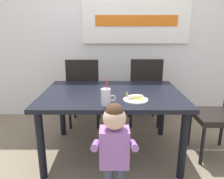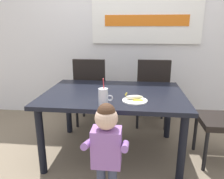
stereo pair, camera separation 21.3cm
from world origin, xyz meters
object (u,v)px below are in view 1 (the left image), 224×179
(dining_table, at_px, (113,100))
(toddler_standing, at_px, (115,143))
(dining_chair_right, at_px, (145,88))
(snack_plate, at_px, (136,100))
(milk_cup, at_px, (107,98))
(dining_chair_left, at_px, (85,89))
(peeled_banana, at_px, (136,97))

(dining_table, relative_size, toddler_standing, 1.72)
(dining_chair_right, xyz_separation_m, snack_plate, (-0.23, -1.00, 0.17))
(dining_chair_right, relative_size, milk_cup, 3.86)
(toddler_standing, bearing_deg, milk_cup, 101.94)
(dining_chair_left, bearing_deg, dining_table, 118.94)
(dining_chair_right, bearing_deg, dining_table, 58.53)
(milk_cup, relative_size, snack_plate, 1.08)
(dining_table, bearing_deg, dining_chair_right, 58.53)
(toddler_standing, height_order, snack_plate, toddler_standing)
(toddler_standing, xyz_separation_m, peeled_banana, (0.20, 0.48, 0.21))
(dining_chair_right, relative_size, snack_plate, 4.17)
(dining_chair_right, xyz_separation_m, peeled_banana, (-0.24, -0.98, 0.19))
(dining_table, bearing_deg, peeled_banana, -48.87)
(dining_chair_right, height_order, peeled_banana, dining_chair_right)
(dining_chair_right, relative_size, peeled_banana, 5.47)
(toddler_standing, relative_size, peeled_banana, 4.78)
(dining_table, height_order, dining_chair_right, dining_chair_right)
(peeled_banana, bearing_deg, dining_table, 131.13)
(dining_chair_left, height_order, toddler_standing, dining_chair_left)
(dining_table, relative_size, dining_chair_right, 1.50)
(toddler_standing, distance_m, snack_plate, 0.54)
(dining_chair_left, xyz_separation_m, peeled_banana, (0.60, -0.94, 0.19))
(dining_chair_right, bearing_deg, snack_plate, 76.83)
(dining_chair_left, distance_m, peeled_banana, 1.13)
(toddler_standing, relative_size, snack_plate, 3.64)
(dining_chair_left, height_order, milk_cup, dining_chair_left)
(milk_cup, bearing_deg, dining_chair_left, 107.00)
(toddler_standing, height_order, peeled_banana, toddler_standing)
(dining_table, distance_m, snack_plate, 0.35)
(dining_table, height_order, snack_plate, snack_plate)
(toddler_standing, relative_size, milk_cup, 3.37)
(toddler_standing, distance_m, milk_cup, 0.41)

